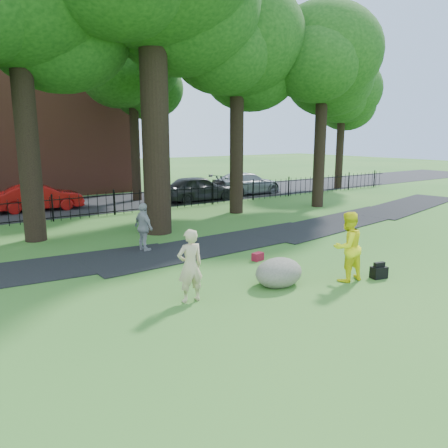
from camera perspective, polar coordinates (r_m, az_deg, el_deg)
ground at (r=12.75m, az=5.66°, el=-6.87°), size 120.00×120.00×0.00m
footpath at (r=16.31m, az=-0.53°, el=-2.68°), size 36.07×3.85×0.03m
street at (r=26.68m, az=-17.16°, el=2.43°), size 80.00×7.00×0.02m
iron_fence at (r=22.85m, az=-14.16°, el=2.65°), size 44.00×0.04×1.20m
tree_row at (r=19.91m, az=-9.81°, el=23.43°), size 26.82×7.96×12.42m
woman at (r=10.65m, az=-4.45°, el=-5.46°), size 0.70×0.49×1.82m
man at (r=12.58m, az=15.82°, el=-2.87°), size 1.01×0.81×1.96m
pedestrian at (r=15.43m, az=-10.45°, el=-0.43°), size 0.55×1.06×1.72m
boulder at (r=11.99m, az=7.17°, el=-6.06°), size 1.57×1.30×0.81m
backpack at (r=13.29m, az=19.57°, el=-5.98°), size 0.50×0.37×0.34m
red_bag at (r=14.29m, az=4.42°, el=-4.26°), size 0.41×0.30×0.25m
red_sedan at (r=25.41m, az=-22.93°, el=3.22°), size 4.48×1.93×1.44m
grey_car at (r=26.88m, az=-3.38°, el=4.68°), size 4.63×1.95×1.57m
silver_car at (r=29.89m, az=2.97°, el=5.32°), size 5.23×2.32×1.49m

